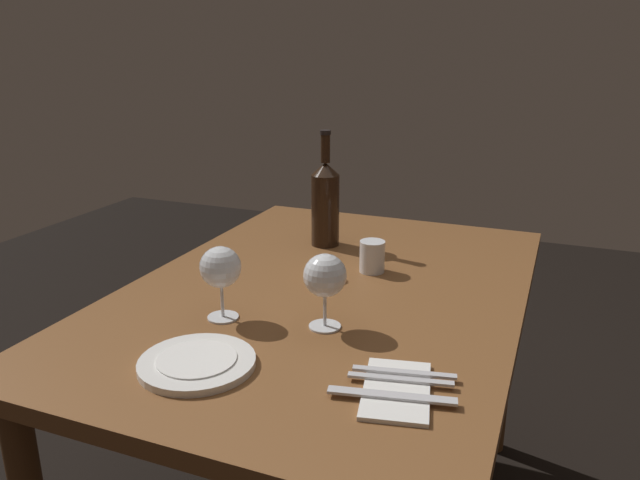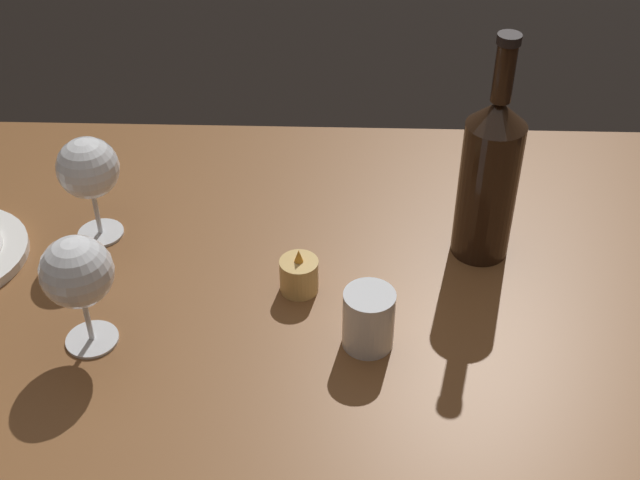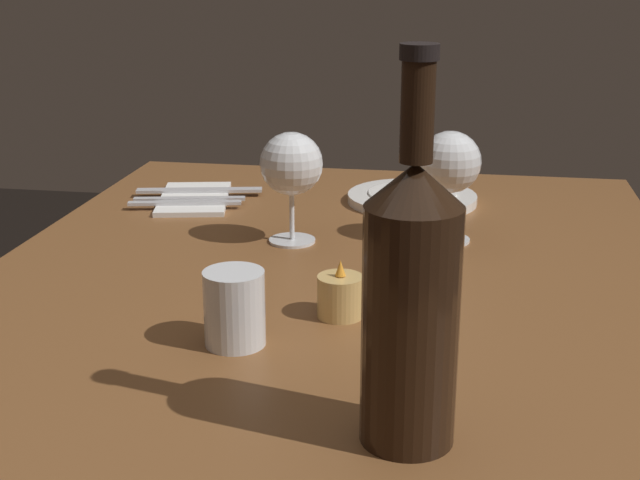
{
  "view_description": "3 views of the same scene",
  "coord_description": "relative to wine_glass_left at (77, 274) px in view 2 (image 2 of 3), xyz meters",
  "views": [
    {
      "loc": [
        1.27,
        0.5,
        1.3
      ],
      "look_at": [
        -0.07,
        -0.04,
        0.83
      ],
      "focal_mm": 34.63,
      "sensor_mm": 36.0,
      "label": 1
    },
    {
      "loc": [
        -0.11,
        0.83,
        1.51
      ],
      "look_at": [
        -0.08,
        -0.05,
        0.81
      ],
      "focal_mm": 48.34,
      "sensor_mm": 36.0,
      "label": 2
    },
    {
      "loc": [
        -0.96,
        -0.16,
        1.13
      ],
      "look_at": [
        -0.02,
        -0.0,
        0.82
      ],
      "focal_mm": 49.42,
      "sensor_mm": 36.0,
      "label": 3
    }
  ],
  "objects": [
    {
      "name": "wine_glass_right",
      "position": [
        0.04,
        -0.22,
        0.0
      ],
      "size": [
        0.09,
        0.09,
        0.16
      ],
      "color": "white",
      "rests_on": "dining_table"
    },
    {
      "name": "dining_table",
      "position": [
        -0.2,
        -0.08,
        -0.2
      ],
      "size": [
        1.3,
        0.9,
        0.74
      ],
      "color": "brown",
      "rests_on": "ground"
    },
    {
      "name": "wine_bottle",
      "position": [
        -0.5,
        -0.2,
        0.02
      ],
      "size": [
        0.08,
        0.08,
        0.33
      ],
      "color": "black",
      "rests_on": "dining_table"
    },
    {
      "name": "wine_glass_left",
      "position": [
        0.0,
        0.0,
        0.0
      ],
      "size": [
        0.09,
        0.09,
        0.16
      ],
      "color": "white",
      "rests_on": "dining_table"
    },
    {
      "name": "water_tumbler",
      "position": [
        -0.34,
        -0.01,
        -0.07
      ],
      "size": [
        0.06,
        0.06,
        0.08
      ],
      "color": "white",
      "rests_on": "dining_table"
    },
    {
      "name": "votive_candle",
      "position": [
        -0.25,
        -0.11,
        -0.09
      ],
      "size": [
        0.05,
        0.05,
        0.07
      ],
      "color": "#DBB266",
      "rests_on": "dining_table"
    }
  ]
}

